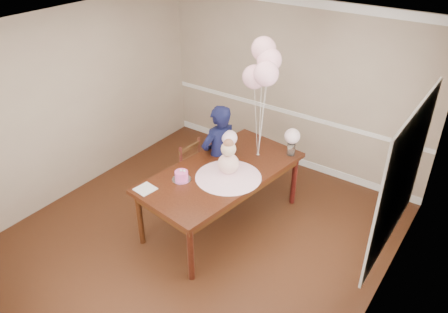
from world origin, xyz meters
TOP-DOWN VIEW (x-y plane):
  - floor at (0.00, 0.00)m, footprint 4.50×5.00m
  - ceiling at (0.00, 0.00)m, footprint 4.50×5.00m
  - wall_back at (0.00, 2.50)m, footprint 4.50×0.02m
  - wall_left at (-2.25, 0.00)m, footprint 0.02×5.00m
  - wall_right at (2.25, 0.00)m, footprint 0.02×5.00m
  - chair_rail_trim at (0.00, 2.49)m, footprint 4.50×0.02m
  - crown_molding at (0.00, 2.49)m, footprint 4.50×0.02m
  - baseboard_trim at (0.00, 2.49)m, footprint 4.50×0.02m
  - window_frame at (2.23, 0.50)m, footprint 0.02×1.66m
  - window_blinds at (2.21, 0.50)m, footprint 0.01×1.50m
  - dining_table_top at (0.06, 0.51)m, footprint 1.40×2.36m
  - table_apron at (0.06, 0.51)m, footprint 1.27×2.23m
  - table_leg_fl at (-0.54, -0.44)m, footprint 0.09×0.09m
  - table_leg_fr at (0.39, -0.57)m, footprint 0.09×0.09m
  - table_leg_bl at (-0.27, 1.59)m, footprint 0.09×0.09m
  - table_leg_br at (0.66, 1.46)m, footprint 0.09×0.09m
  - baby_skirt at (0.22, 0.43)m, footprint 0.95×0.95m
  - baby_torso at (0.22, 0.43)m, footprint 0.27×0.27m
  - baby_head at (0.22, 0.43)m, footprint 0.19×0.19m
  - baby_hair at (0.22, 0.43)m, footprint 0.13×0.13m
  - cake_platter at (-0.23, 0.04)m, footprint 0.28×0.28m
  - birthday_cake at (-0.23, 0.04)m, footprint 0.19×0.19m
  - cake_flower_a at (-0.23, 0.04)m, footprint 0.03×0.03m
  - cake_flower_b at (-0.19, 0.06)m, footprint 0.03×0.03m
  - rose_vase_near at (-0.06, 0.86)m, footprint 0.13×0.13m
  - roses_near at (-0.06, 0.86)m, footprint 0.21×0.21m
  - rose_vase_far at (0.61, 1.39)m, footprint 0.13×0.13m
  - roses_far at (0.61, 1.39)m, footprint 0.21×0.21m
  - napkin at (-0.45, -0.38)m, footprint 0.25×0.25m
  - balloon_weight at (0.25, 1.10)m, footprint 0.05×0.05m
  - balloon_a at (0.14, 1.12)m, footprint 0.31×0.31m
  - balloon_b at (0.35, 1.03)m, footprint 0.31×0.31m
  - balloon_c at (0.29, 1.21)m, footprint 0.31×0.31m
  - balloon_d at (0.18, 1.25)m, footprint 0.31×0.31m
  - balloon_ribbon_a at (0.20, 1.11)m, footprint 0.10×0.02m
  - balloon_ribbon_b at (0.30, 1.07)m, footprint 0.11×0.07m
  - balloon_ribbon_c at (0.27, 1.16)m, footprint 0.04×0.10m
  - balloon_ribbon_d at (0.22, 1.17)m, footprint 0.08×0.13m
  - dining_chair_seat at (-0.32, 0.57)m, footprint 0.48×0.48m
  - chair_leg_fl at (-0.52, 0.40)m, footprint 0.04×0.04m
  - chair_leg_fr at (-0.16, 0.37)m, footprint 0.04×0.04m
  - chair_leg_bl at (-0.49, 0.77)m, footprint 0.04×0.04m
  - chair_leg_br at (-0.13, 0.74)m, footprint 0.04×0.04m
  - chair_back_post_l at (-0.54, 0.40)m, footprint 0.04×0.04m
  - chair_back_post_r at (-0.51, 0.77)m, footprint 0.04×0.04m
  - chair_slat_low at (-0.53, 0.59)m, footprint 0.06×0.41m
  - chair_slat_mid at (-0.53, 0.59)m, footprint 0.06×0.41m
  - chair_slat_top at (-0.53, 0.59)m, footprint 0.06×0.41m
  - woman at (-0.23, 0.85)m, footprint 0.54×0.66m

SIDE VIEW (x-z plane):
  - floor at x=0.00m, z-range 0.00..0.00m
  - baseboard_trim at x=0.00m, z-range 0.00..0.12m
  - chair_leg_fl at x=-0.52m, z-range 0.00..0.44m
  - chair_leg_fr at x=-0.16m, z-range 0.00..0.44m
  - chair_leg_bl at x=-0.49m, z-range 0.00..0.44m
  - chair_leg_br at x=-0.13m, z-range 0.00..0.44m
  - table_leg_fl at x=-0.54m, z-range 0.00..0.78m
  - table_leg_fr at x=0.39m, z-range 0.00..0.78m
  - table_leg_bl at x=-0.27m, z-range 0.00..0.78m
  - table_leg_br at x=0.66m, z-range 0.00..0.78m
  - dining_chair_seat at x=-0.32m, z-range 0.43..0.48m
  - chair_slat_low at x=-0.53m, z-range 0.60..0.66m
  - table_apron at x=0.06m, z-range 0.67..0.78m
  - chair_back_post_l at x=-0.54m, z-range 0.47..1.04m
  - chair_back_post_r at x=-0.51m, z-range 0.47..1.04m
  - woman at x=-0.23m, z-range 0.00..1.56m
  - chair_slat_mid at x=-0.53m, z-range 0.77..0.82m
  - dining_table_top at x=0.06m, z-range 0.78..0.84m
  - cake_platter at x=-0.23m, z-range 0.84..0.84m
  - napkin at x=-0.45m, z-range 0.84..0.85m
  - balloon_weight at x=0.25m, z-range 0.84..0.86m
  - baby_skirt at x=0.22m, z-range 0.84..0.95m
  - chair_rail_trim at x=0.00m, z-range 0.86..0.94m
  - birthday_cake at x=-0.23m, z-range 0.84..0.96m
  - rose_vase_near at x=-0.06m, z-range 0.84..1.01m
  - rose_vase_far at x=0.61m, z-range 0.84..1.01m
  - chair_slat_top at x=-0.53m, z-range 0.93..0.98m
  - cake_flower_a at x=-0.23m, z-range 0.96..0.99m
  - cake_flower_b at x=-0.19m, z-range 0.96..0.99m
  - baby_torso at x=0.22m, z-range 0.90..1.17m
  - roses_near at x=-0.06m, z-range 1.02..1.23m
  - roses_far at x=0.61m, z-range 1.02..1.23m
  - baby_head at x=0.22m, z-range 1.15..1.34m
  - baby_hair at x=0.22m, z-range 1.25..1.38m
  - balloon_ribbon_a at x=0.20m, z-range 0.85..1.78m
  - wall_back at x=0.00m, z-range 0.00..2.70m
  - wall_left at x=-2.25m, z-range 0.00..2.70m
  - wall_right at x=2.25m, z-range 0.00..2.70m
  - balloon_ribbon_b at x=0.30m, z-range 0.85..1.89m
  - balloon_ribbon_c at x=0.27m, z-range 0.85..2.00m
  - balloon_ribbon_d at x=0.22m, z-range 0.85..2.11m
  - window_frame at x=2.23m, z-range 0.77..2.33m
  - window_blinds at x=2.21m, z-range 0.85..2.25m
  - balloon_a at x=0.14m, z-range 1.79..2.11m
  - balloon_b at x=0.35m, z-range 1.91..2.22m
  - balloon_c at x=0.29m, z-range 2.02..2.33m
  - balloon_d at x=0.18m, z-range 2.13..2.44m
  - crown_molding at x=0.00m, z-range 2.57..2.69m
  - ceiling at x=0.00m, z-range 2.69..2.71m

